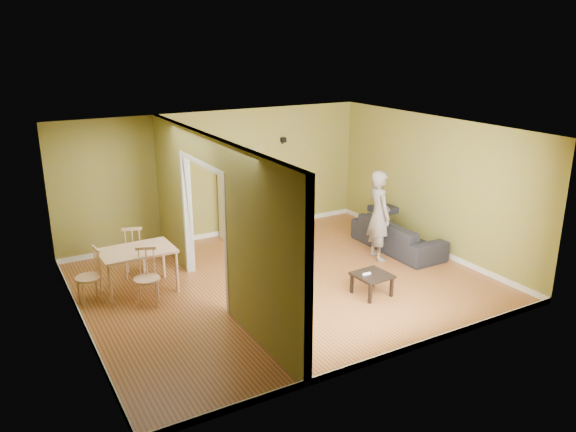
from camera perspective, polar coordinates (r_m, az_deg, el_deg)
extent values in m
plane|color=#BB6F34|center=(9.59, -0.45, -6.77)|extent=(6.50, 6.50, 0.00)
plane|color=white|center=(8.84, -0.49, 8.76)|extent=(6.50, 6.50, 0.00)
plane|color=olive|center=(11.53, -7.15, 4.15)|extent=(6.50, 0.00, 6.50)
plane|color=olive|center=(7.00, 10.58, -5.06)|extent=(6.50, 0.00, 6.50)
plane|color=olive|center=(8.15, -20.89, -2.66)|extent=(0.00, 5.50, 5.50)
plane|color=olive|center=(11.02, 14.48, 3.09)|extent=(0.00, 5.50, 5.50)
cube|color=black|center=(11.99, -0.47, 7.73)|extent=(0.10, 0.10, 0.10)
imported|color=black|center=(11.12, 11.09, -1.47)|extent=(2.03, 0.88, 0.77)
imported|color=slate|center=(10.42, 9.28, 0.86)|extent=(0.82, 0.70, 1.99)
cube|color=white|center=(11.45, -6.81, 1.99)|extent=(0.02, 0.33, 1.80)
cube|color=white|center=(11.74, -3.50, 2.47)|extent=(0.02, 0.33, 1.80)
cube|color=white|center=(11.73, -5.45, 2.41)|extent=(0.76, 0.02, 1.80)
cube|color=white|center=(11.85, -5.02, -1.87)|extent=(0.72, 0.33, 0.02)
cube|color=white|center=(11.74, -5.06, -0.25)|extent=(0.72, 0.33, 0.02)
cube|color=white|center=(11.64, -5.11, 1.40)|extent=(0.72, 0.33, 0.02)
cube|color=white|center=(11.54, -5.16, 3.08)|extent=(0.72, 0.33, 0.02)
cube|color=white|center=(11.46, -5.20, 4.78)|extent=(0.72, 0.33, 0.02)
cube|color=white|center=(11.39, -5.25, 6.50)|extent=(0.72, 0.33, 0.02)
cube|color=navy|center=(11.70, -5.13, 0.28)|extent=(0.41, 0.27, 0.21)
cube|color=#1C827E|center=(11.58, -5.41, 1.95)|extent=(0.45, 0.29, 0.23)
cube|color=#112549|center=(11.51, -5.19, 3.65)|extent=(0.43, 0.28, 0.22)
cube|color=black|center=(9.13, 8.54, -5.97)|extent=(0.54, 0.54, 0.04)
cube|color=black|center=(8.91, 8.22, -7.83)|extent=(0.05, 0.05, 0.32)
cube|color=black|center=(9.17, 10.47, -7.18)|extent=(0.05, 0.05, 0.32)
cube|color=black|center=(9.24, 6.51, -6.81)|extent=(0.05, 0.05, 0.32)
cube|color=black|center=(9.49, 8.73, -6.22)|extent=(0.05, 0.05, 0.32)
cube|color=white|center=(9.08, 7.99, -5.84)|extent=(0.14, 0.04, 0.03)
cube|color=beige|center=(9.34, -15.14, -3.43)|extent=(1.16, 0.77, 0.04)
cylinder|color=beige|center=(9.06, -17.66, -6.80)|extent=(0.05, 0.05, 0.69)
cylinder|color=beige|center=(9.30, -11.24, -5.64)|extent=(0.05, 0.05, 0.69)
cylinder|color=beige|center=(9.68, -18.54, -5.30)|extent=(0.05, 0.05, 0.69)
cylinder|color=beige|center=(9.90, -12.50, -4.26)|extent=(0.05, 0.05, 0.69)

